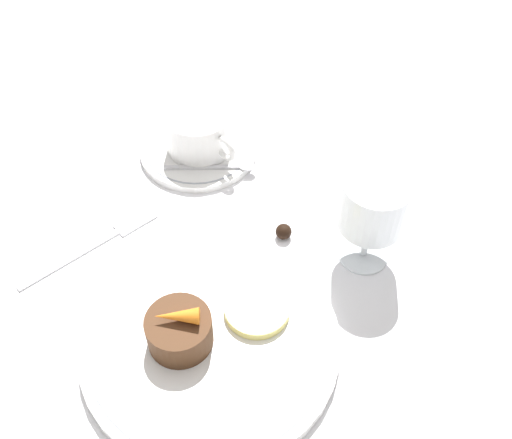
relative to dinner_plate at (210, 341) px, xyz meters
The scene contains 11 objects.
ground_plane 0.04m from the dinner_plate, 107.60° to the left, with size 3.00×3.00×0.00m, color white.
dinner_plate is the anchor object (origin of this frame).
saucer 0.29m from the dinner_plate, 141.52° to the left, with size 0.16×0.16×0.01m.
coffee_cup 0.29m from the dinner_plate, 141.04° to the left, with size 0.11×0.08×0.06m.
spoon 0.25m from the dinner_plate, 135.38° to the left, with size 0.09×0.09×0.00m.
wine_glass 0.22m from the dinner_plate, 79.84° to the left, with size 0.07×0.07×0.12m.
fork 0.19m from the dinner_plate, behind, with size 0.03×0.18×0.01m.
dessert_cake 0.04m from the dinner_plate, 129.63° to the right, with size 0.07×0.07×0.04m.
carrot_garnish 0.06m from the dinner_plate, 129.63° to the right, with size 0.04×0.04×0.02m.
pineapple_slice 0.06m from the dinner_plate, 79.20° to the left, with size 0.07×0.07×0.01m.
chocolate_truffle 0.16m from the dinner_plate, 106.88° to the left, with size 0.02×0.02×0.02m.
Camera 1 is at (0.26, -0.22, 0.55)m, focal length 42.00 mm.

